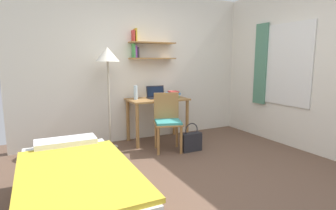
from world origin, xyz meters
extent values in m
plane|color=brown|center=(0.00, 0.00, 0.00)|extent=(5.28, 5.28, 0.00)
cube|color=silver|center=(0.00, 2.02, 1.30)|extent=(4.40, 0.05, 2.60)
cube|color=#9E703D|center=(0.15, 1.89, 1.46)|extent=(0.83, 0.22, 0.02)
cube|color=#4CA856|center=(-0.20, 1.92, 1.58)|extent=(0.02, 0.14, 0.24)
cube|color=purple|center=(-0.16, 1.93, 1.57)|extent=(0.03, 0.12, 0.20)
cube|color=#333338|center=(-0.13, 1.92, 1.55)|extent=(0.02, 0.13, 0.18)
cube|color=#9E703D|center=(0.15, 1.89, 1.73)|extent=(0.83, 0.22, 0.02)
cube|color=#D13D38|center=(-0.20, 1.93, 1.83)|extent=(0.02, 0.12, 0.19)
cube|color=gold|center=(-0.15, 1.93, 1.85)|extent=(0.02, 0.12, 0.22)
cube|color=silver|center=(2.02, 0.00, 1.30)|extent=(0.05, 4.40, 2.60)
cube|color=silver|center=(1.99, 0.57, 1.35)|extent=(0.02, 0.91, 1.34)
cube|color=white|center=(1.99, 0.57, 1.35)|extent=(0.01, 0.85, 1.28)
cube|color=#4C7F66|center=(1.96, 1.13, 1.35)|extent=(0.03, 0.28, 1.44)
cube|color=#9E703D|center=(-1.49, -0.13, 0.14)|extent=(0.94, 1.86, 0.28)
cube|color=silver|center=(-1.49, -0.13, 0.36)|extent=(0.90, 1.80, 0.16)
cube|color=gold|center=(-1.49, -0.24, 0.46)|extent=(0.96, 1.52, 0.04)
cube|color=white|center=(-1.49, 0.59, 0.49)|extent=(0.66, 0.28, 0.10)
cube|color=#9E703D|center=(0.15, 1.70, 0.75)|extent=(1.03, 0.58, 0.03)
cylinder|color=#9E703D|center=(-0.32, 1.46, 0.37)|extent=(0.06, 0.06, 0.73)
cylinder|color=#9E703D|center=(0.61, 1.46, 0.37)|extent=(0.06, 0.06, 0.73)
cylinder|color=#9E703D|center=(-0.32, 1.94, 0.37)|extent=(0.06, 0.06, 0.73)
cylinder|color=#9E703D|center=(0.61, 1.94, 0.37)|extent=(0.06, 0.06, 0.73)
cube|color=#9E703D|center=(0.07, 1.13, 0.44)|extent=(0.52, 0.52, 0.03)
cube|color=teal|center=(0.07, 1.13, 0.47)|extent=(0.48, 0.47, 0.04)
cube|color=#9E703D|center=(0.13, 1.31, 0.70)|extent=(0.39, 0.15, 0.42)
cylinder|color=#9E703D|center=(-0.15, 1.02, 0.21)|extent=(0.04, 0.04, 0.43)
cylinder|color=#9E703D|center=(0.19, 0.92, 0.21)|extent=(0.04, 0.04, 0.43)
cylinder|color=#9E703D|center=(-0.05, 1.34, 0.21)|extent=(0.04, 0.04, 0.43)
cylinder|color=#9E703D|center=(0.29, 1.24, 0.21)|extent=(0.04, 0.04, 0.43)
cylinder|color=#B2A893|center=(-0.71, 1.67, 0.01)|extent=(0.24, 0.24, 0.02)
cylinder|color=#B2A893|center=(-0.71, 1.67, 0.71)|extent=(0.03, 0.03, 1.38)
cone|color=silver|center=(-0.71, 1.67, 1.51)|extent=(0.37, 0.37, 0.22)
cube|color=black|center=(0.16, 1.74, 0.77)|extent=(0.34, 0.21, 0.01)
cube|color=black|center=(0.16, 1.83, 0.87)|extent=(0.34, 0.04, 0.20)
cube|color=black|center=(0.16, 1.82, 0.87)|extent=(0.30, 0.03, 0.17)
cylinder|color=silver|center=(-0.23, 1.76, 0.88)|extent=(0.06, 0.06, 0.24)
cube|color=#4CA856|center=(0.47, 1.73, 0.78)|extent=(0.19, 0.22, 0.03)
cube|color=#D13D38|center=(0.46, 1.74, 0.80)|extent=(0.16, 0.22, 0.02)
cube|color=#3384C6|center=(0.47, 1.73, 0.83)|extent=(0.19, 0.25, 0.03)
cube|color=#D13D38|center=(0.48, 1.73, 0.86)|extent=(0.16, 0.19, 0.03)
cube|color=#232328|center=(0.39, 0.96, 0.14)|extent=(0.33, 0.13, 0.29)
torus|color=#232328|center=(0.39, 0.96, 0.34)|extent=(0.23, 0.02, 0.23)
camera|label=1|loc=(-1.77, -2.56, 1.41)|focal=28.88mm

